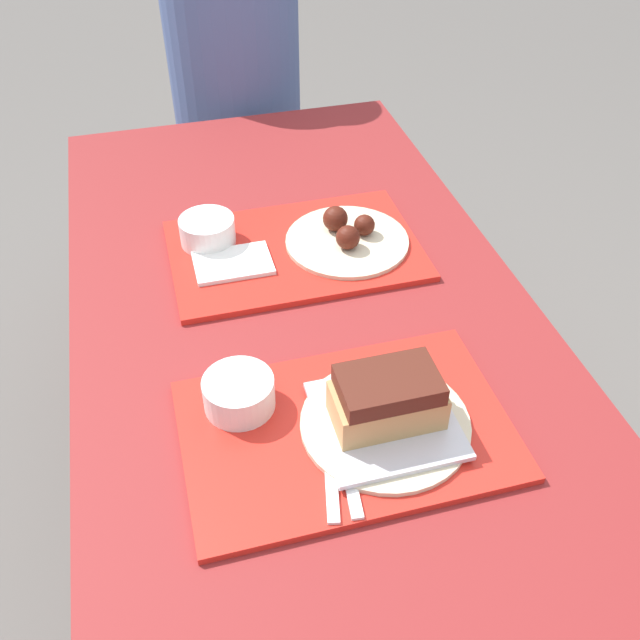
% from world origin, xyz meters
% --- Properties ---
extents(ground_plane, '(12.00, 12.00, 0.00)m').
position_xyz_m(ground_plane, '(0.00, 0.00, 0.00)').
color(ground_plane, '#605B56').
extents(picnic_table, '(0.77, 1.71, 0.73)m').
position_xyz_m(picnic_table, '(0.00, 0.00, 0.63)').
color(picnic_table, maroon).
rests_on(picnic_table, ground_plane).
extents(picnic_bench_far, '(0.74, 0.28, 0.47)m').
position_xyz_m(picnic_bench_far, '(0.00, 1.07, 0.39)').
color(picnic_bench_far, maroon).
rests_on(picnic_bench_far, ground_plane).
extents(tray_near, '(0.46, 0.30, 0.01)m').
position_xyz_m(tray_near, '(-0.01, -0.17, 0.73)').
color(tray_near, red).
rests_on(tray_near, picnic_table).
extents(tray_far, '(0.46, 0.30, 0.01)m').
position_xyz_m(tray_far, '(0.02, 0.26, 0.73)').
color(tray_far, red).
rests_on(tray_far, picnic_table).
extents(bowl_coleslaw_near, '(0.10, 0.10, 0.05)m').
position_xyz_m(bowl_coleslaw_near, '(-0.15, -0.09, 0.77)').
color(bowl_coleslaw_near, white).
rests_on(bowl_coleslaw_near, tray_near).
extents(brisket_sandwich_plate, '(0.24, 0.24, 0.10)m').
position_xyz_m(brisket_sandwich_plate, '(0.04, -0.18, 0.78)').
color(brisket_sandwich_plate, beige).
rests_on(brisket_sandwich_plate, tray_near).
extents(plastic_fork_near, '(0.05, 0.17, 0.00)m').
position_xyz_m(plastic_fork_near, '(-0.05, -0.24, 0.74)').
color(plastic_fork_near, white).
rests_on(plastic_fork_near, tray_near).
extents(plastic_knife_near, '(0.04, 0.17, 0.00)m').
position_xyz_m(plastic_knife_near, '(-0.03, -0.24, 0.74)').
color(plastic_knife_near, white).
rests_on(plastic_knife_near, tray_near).
extents(bowl_coleslaw_far, '(0.10, 0.10, 0.05)m').
position_xyz_m(bowl_coleslaw_far, '(-0.13, 0.33, 0.77)').
color(bowl_coleslaw_far, white).
rests_on(bowl_coleslaw_far, tray_far).
extents(wings_plate_far, '(0.23, 0.23, 0.06)m').
position_xyz_m(wings_plate_far, '(0.12, 0.26, 0.75)').
color(wings_plate_far, beige).
rests_on(wings_plate_far, tray_far).
extents(napkin_far, '(0.14, 0.10, 0.01)m').
position_xyz_m(napkin_far, '(-0.10, 0.24, 0.74)').
color(napkin_far, white).
rests_on(napkin_far, tray_far).
extents(person_seated_across, '(0.35, 0.35, 0.75)m').
position_xyz_m(person_seated_across, '(0.05, 1.07, 0.79)').
color(person_seated_across, '#4C6093').
rests_on(person_seated_across, picnic_bench_far).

